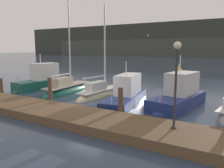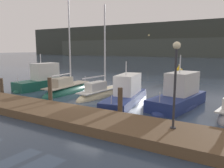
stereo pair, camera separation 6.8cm
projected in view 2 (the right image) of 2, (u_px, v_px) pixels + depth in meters
The scene contains 13 objects.
ground_plane at pixel (89, 108), 14.33m from camera, with size 400.00×400.00×0.00m, color #2D3D51.
dock at pixel (64, 114), 12.21m from camera, with size 25.49×2.80×0.45m, color brown.
mooring_pile_0 at pixel (2, 88), 17.55m from camera, with size 0.28×0.28×1.53m, color #4C3D2D.
mooring_pile_1 at pixel (50, 92), 14.84m from camera, with size 0.28×0.28×1.94m, color #4C3D2D.
mooring_pile_2 at pixel (120, 103), 12.18m from camera, with size 0.28×0.28×1.73m, color #4C3D2D.
motorboat_berth_1 at pixel (42, 83), 21.43m from camera, with size 2.54×5.87×3.89m.
sailboat_berth_2 at pixel (67, 91), 19.45m from camera, with size 1.99×6.35×9.10m.
sailboat_berth_3 at pixel (101, 95), 17.99m from camera, with size 1.97×5.87×8.05m.
motorboat_berth_4 at pixel (126, 97), 15.90m from camera, with size 2.91×6.80×3.51m.
motorboat_berth_5 at pixel (178, 100), 14.74m from camera, with size 3.19×6.28×4.05m.
channel_buoy at pixel (179, 74), 27.64m from camera, with size 1.30×1.30×1.97m.
dock_lamppost at pixel (176, 71), 9.06m from camera, with size 0.32×0.32×3.70m.
hillside_backdrop at pixel (215, 40), 105.10m from camera, with size 240.00×23.00×17.40m.
Camera 2 is at (8.26, -11.27, 3.85)m, focal length 35.00 mm.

